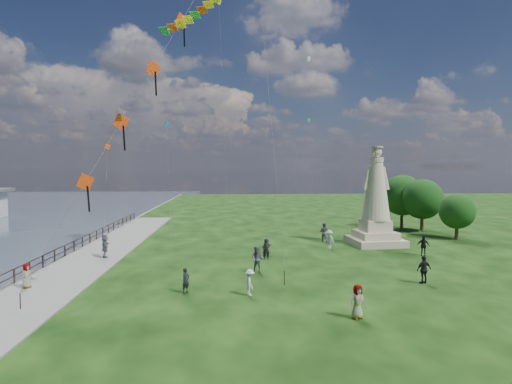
{
  "coord_description": "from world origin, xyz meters",
  "views": [
    {
      "loc": [
        -2.58,
        -22.97,
        7.37
      ],
      "look_at": [
        -1.0,
        8.0,
        5.5
      ],
      "focal_mm": 30.0,
      "sensor_mm": 36.0,
      "label": 1
    }
  ],
  "objects": [
    {
      "name": "statue",
      "position": [
        10.64,
        16.23,
        3.48
      ],
      "size": [
        4.95,
        4.95,
        9.21
      ],
      "rotation": [
        0.0,
        0.0,
        0.1
      ],
      "color": "tan",
      "rests_on": "ground"
    },
    {
      "name": "waterfront",
      "position": [
        -15.24,
        8.99,
        -0.06
      ],
      "size": [
        200.0,
        200.0,
        1.51
      ],
      "color": "#333F4D",
      "rests_on": "ground"
    },
    {
      "name": "tree_row",
      "position": [
        18.28,
        24.38,
        3.65
      ],
      "size": [
        6.56,
        12.33,
        6.36
      ],
      "color": "#382314",
      "rests_on": "ground"
    },
    {
      "name": "small_kites",
      "position": [
        -1.5,
        22.85,
        14.54
      ],
      "size": [
        22.54,
        16.35,
        28.15
      ],
      "color": "#156982",
      "rests_on": "ground"
    },
    {
      "name": "person_0",
      "position": [
        -5.42,
        1.69,
        0.73
      ],
      "size": [
        0.6,
        0.64,
        1.47
      ],
      "primitive_type": "imported",
      "rotation": [
        0.0,
        0.0,
        0.93
      ],
      "color": "black",
      "rests_on": "ground"
    },
    {
      "name": "person_3",
      "position": [
        9.32,
        2.94,
        0.89
      ],
      "size": [
        1.14,
        0.79,
        1.77
      ],
      "primitive_type": "imported",
      "rotation": [
        0.0,
        0.0,
        3.41
      ],
      "color": "black",
      "rests_on": "ground"
    },
    {
      "name": "person_1",
      "position": [
        -1.0,
        6.31,
        0.92
      ],
      "size": [
        1.05,
        0.91,
        1.85
      ],
      "primitive_type": "imported",
      "rotation": [
        0.0,
        0.0,
        -0.49
      ],
      "color": "#595960",
      "rests_on": "ground"
    },
    {
      "name": "person_11",
      "position": [
        0.03,
        11.54,
        0.76
      ],
      "size": [
        1.43,
        1.44,
        1.53
      ],
      "primitive_type": "imported",
      "rotation": [
        0.0,
        0.0,
        3.93
      ],
      "color": "#595960",
      "rests_on": "ground"
    },
    {
      "name": "person_8",
      "position": [
        5.88,
        14.48,
        0.83
      ],
      "size": [
        1.07,
        1.2,
        1.67
      ],
      "primitive_type": "imported",
      "rotation": [
        0.0,
        0.0,
        -0.97
      ],
      "color": "silver",
      "rests_on": "ground"
    },
    {
      "name": "person_6",
      "position": [
        -0.06,
        10.29,
        0.82
      ],
      "size": [
        0.65,
        0.47,
        1.65
      ],
      "primitive_type": "imported",
      "rotation": [
        0.0,
        0.0,
        -0.13
      ],
      "color": "black",
      "rests_on": "ground"
    },
    {
      "name": "lamppost",
      "position": [
        9.78,
        16.47,
        3.13
      ],
      "size": [
        0.4,
        0.4,
        4.34
      ],
      "color": "silver",
      "rests_on": "ground"
    },
    {
      "name": "red_kite_train",
      "position": [
        -7.84,
        4.58,
        13.04
      ],
      "size": [
        9.53,
        9.35,
        21.1
      ],
      "color": "black",
      "rests_on": "ground"
    },
    {
      "name": "person_9",
      "position": [
        12.99,
        11.17,
        0.83
      ],
      "size": [
        1.1,
        0.84,
        1.67
      ],
      "primitive_type": "imported",
      "rotation": [
        0.0,
        0.0,
        -0.4
      ],
      "color": "black",
      "rests_on": "ground"
    },
    {
      "name": "person_10",
      "position": [
        -15.0,
        2.86,
        0.73
      ],
      "size": [
        0.61,
        0.81,
        1.47
      ],
      "primitive_type": "imported",
      "rotation": [
        0.0,
        0.0,
        1.31
      ],
      "color": "#595960",
      "rests_on": "ground"
    },
    {
      "name": "person_5",
      "position": [
        -12.92,
        11.41,
        0.91
      ],
      "size": [
        1.04,
        1.79,
        1.82
      ],
      "primitive_type": "imported",
      "rotation": [
        0.0,
        0.0,
        1.76
      ],
      "color": "#595960",
      "rests_on": "ground"
    },
    {
      "name": "person_2",
      "position": [
        -1.71,
        1.05,
        0.75
      ],
      "size": [
        0.67,
        1.04,
        1.49
      ],
      "primitive_type": "imported",
      "rotation": [
        0.0,
        0.0,
        1.77
      ],
      "color": "silver",
      "rests_on": "ground"
    },
    {
      "name": "person_4",
      "position": [
        3.36,
        -2.97,
        0.83
      ],
      "size": [
        0.93,
        0.73,
        1.67
      ],
      "primitive_type": "imported",
      "rotation": [
        0.0,
        0.0,
        0.32
      ],
      "color": "#595960",
      "rests_on": "ground"
    },
    {
      "name": "person_7",
      "position": [
        6.15,
        17.92,
        0.96
      ],
      "size": [
        1.09,
        0.99,
        1.92
      ],
      "primitive_type": "imported",
      "rotation": [
        0.0,
        0.0,
        2.56
      ],
      "color": "#595960",
      "rests_on": "ground"
    }
  ]
}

